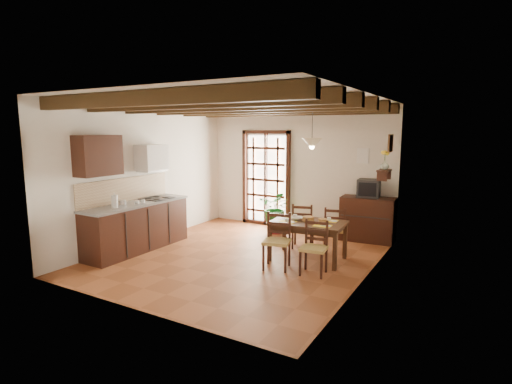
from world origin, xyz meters
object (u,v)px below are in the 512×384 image
Objects in this scene: kitchen_counter at (137,226)px; chair_far_left at (303,234)px; chair_near_left at (277,251)px; chair_far_right at (335,238)px; dining_table at (308,226)px; potted_plant at (276,208)px; pendant_lamp at (312,142)px; chair_near_right at (314,258)px; sideboard at (367,219)px; crt_tv at (369,188)px.

kitchen_counter is 2.52× the size of chair_far_left.
chair_near_left is at bearing 8.14° from kitchen_counter.
chair_far_right is (0.55, 1.34, -0.02)m from chair_near_left.
chair_far_right is (0.27, 0.67, -0.33)m from dining_table.
chair_far_left is at bearing -37.95° from potted_plant.
dining_table is 0.66× the size of potted_plant.
dining_table is 1.48m from pendant_lamp.
pendant_lamp reaches higher than potted_plant.
potted_plant is at bearing 102.72° from chair_near_left.
chair_far_right is at bearing 27.54° from kitchen_counter.
kitchen_counter is at bearing 13.70° from chair_far_right.
kitchen_counter is 1.69× the size of dining_table.
kitchen_counter is 1.11× the size of potted_plant.
chair_near_right is 0.98× the size of chair_far_right.
sideboard is at bearing -145.94° from chair_far_left.
crt_tv is (0.96, 1.12, 0.83)m from chair_far_left.
kitchen_counter is 4.67m from crt_tv.
chair_far_right is at bearing -23.98° from potted_plant.
chair_near_right is (3.44, 0.45, -0.20)m from kitchen_counter.
pendant_lamp is (3.07, 1.17, 1.60)m from kitchen_counter.
potted_plant is at bearing -175.36° from crt_tv.
crt_tv is at bearing -120.70° from chair_far_right.
chair_near_left is at bearing 54.05° from chair_far_right.
pendant_lamp is at bearing 85.85° from dining_table.
chair_far_right is 1.04× the size of pendant_lamp.
chair_far_left is at bearing -136.35° from crt_tv.
kitchen_counter is 4.63m from sideboard.
chair_far_left is (2.71, 1.70, -0.19)m from kitchen_counter.
chair_near_left is 1.30m from chair_far_left.
dining_table is at bearing -46.01° from potted_plant.
chair_near_left reaches higher than chair_far_left.
kitchen_counter is 2.08× the size of sideboard.
pendant_lamp is at bearing 50.68° from chair_far_right.
chair_far_left is at bearing -134.10° from sideboard.
chair_near_right is 1.98m from pendant_lamp.
crt_tv reaches higher than sideboard.
chair_near_right is at bearing 104.63° from chair_far_left.
crt_tv is (0.33, 1.07, 0.83)m from chair_far_right.
kitchen_counter reaches higher than crt_tv.
chair_near_left is at bearing -62.60° from potted_plant.
crt_tv is at bearing 55.50° from chair_near_left.
pendant_lamp reaches higher than crt_tv.
chair_far_left is at bearing -9.68° from chair_far_right.
kitchen_counter reaches higher than chair_near_right.
sideboard is at bearing 84.25° from crt_tv.
crt_tv is at bearing -146.09° from chair_far_left.
kitchen_counter is at bearing -148.22° from crt_tv.
pendant_lamp is (-0.60, -1.65, 1.62)m from sideboard.
chair_far_right reaches higher than chair_near_right.
chair_near_left is 0.64m from chair_near_right.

